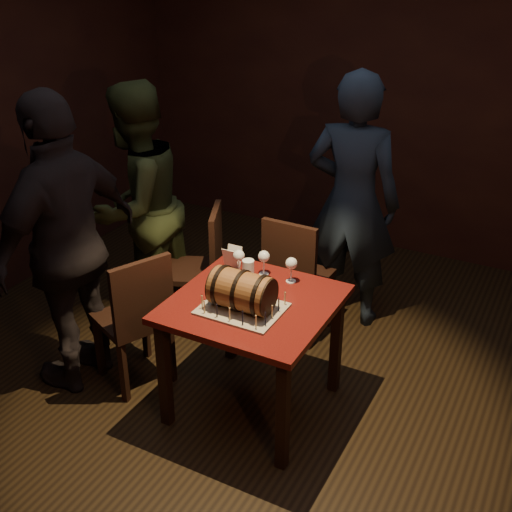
% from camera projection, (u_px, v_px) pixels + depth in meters
% --- Properties ---
extents(room_shell, '(5.04, 5.04, 2.80)m').
position_uv_depth(room_shell, '(266.00, 189.00, 3.45)').
color(room_shell, black).
rests_on(room_shell, ground).
extents(pub_table, '(0.90, 0.90, 0.75)m').
position_uv_depth(pub_table, '(253.00, 317.00, 3.71)').
color(pub_table, '#470D0B').
rests_on(pub_table, ground).
extents(cake_board, '(0.45, 0.35, 0.01)m').
position_uv_depth(cake_board, '(242.00, 309.00, 3.57)').
color(cake_board, gray).
rests_on(cake_board, pub_table).
extents(barrel_cake, '(0.40, 0.24, 0.24)m').
position_uv_depth(barrel_cake, '(242.00, 291.00, 3.52)').
color(barrel_cake, brown).
rests_on(barrel_cake, cake_board).
extents(birthday_candles, '(0.40, 0.30, 0.09)m').
position_uv_depth(birthday_candles, '(242.00, 302.00, 3.55)').
color(birthday_candles, '#F7DE93').
rests_on(birthday_candles, cake_board).
extents(wine_glass_left, '(0.07, 0.07, 0.16)m').
position_uv_depth(wine_glass_left, '(239.00, 257.00, 3.90)').
color(wine_glass_left, silver).
rests_on(wine_glass_left, pub_table).
extents(wine_glass_mid, '(0.07, 0.07, 0.16)m').
position_uv_depth(wine_glass_mid, '(264.00, 257.00, 3.89)').
color(wine_glass_mid, silver).
rests_on(wine_glass_mid, pub_table).
extents(wine_glass_right, '(0.07, 0.07, 0.16)m').
position_uv_depth(wine_glass_right, '(291.00, 264.00, 3.81)').
color(wine_glass_right, silver).
rests_on(wine_glass_right, pub_table).
extents(pint_of_ale, '(0.07, 0.07, 0.15)m').
position_uv_depth(pint_of_ale, '(248.00, 272.00, 3.82)').
color(pint_of_ale, silver).
rests_on(pint_of_ale, pub_table).
extents(menu_card, '(0.10, 0.05, 0.13)m').
position_uv_depth(menu_card, '(232.00, 258.00, 4.01)').
color(menu_card, white).
rests_on(menu_card, pub_table).
extents(chair_back, '(0.41, 0.41, 0.93)m').
position_uv_depth(chair_back, '(295.00, 272.00, 4.46)').
color(chair_back, black).
rests_on(chair_back, ground).
extents(chair_left_rear, '(0.53, 0.53, 0.93)m').
position_uv_depth(chair_left_rear, '(203.00, 262.00, 4.59)').
color(chair_left_rear, black).
rests_on(chair_left_rear, ground).
extents(chair_left_front, '(0.53, 0.53, 0.93)m').
position_uv_depth(chair_left_front, '(137.00, 315.00, 3.96)').
color(chair_left_front, black).
rests_on(chair_left_front, ground).
extents(person_back, '(0.70, 0.48, 1.86)m').
position_uv_depth(person_back, '(352.00, 202.00, 4.53)').
color(person_back, '#1A2334').
rests_on(person_back, ground).
extents(person_left_rear, '(0.74, 0.91, 1.77)m').
position_uv_depth(person_left_rear, '(137.00, 207.00, 4.57)').
color(person_left_rear, '#2D361B').
rests_on(person_left_rear, ground).
extents(person_left_front, '(0.51, 1.13, 1.89)m').
position_uv_depth(person_left_front, '(68.00, 246.00, 3.86)').
color(person_left_front, black).
rests_on(person_left_front, ground).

